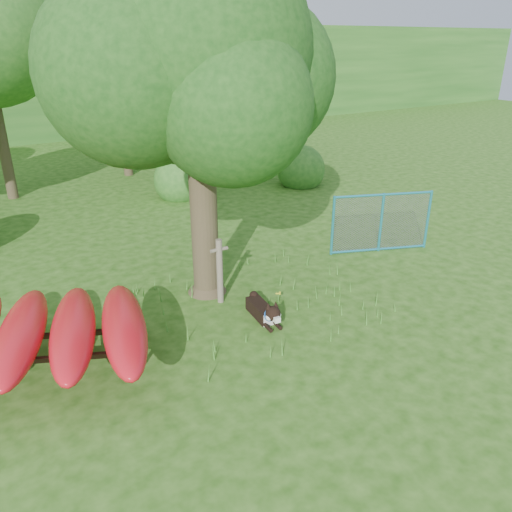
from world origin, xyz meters
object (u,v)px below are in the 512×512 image
oak_tree (195,63)px  kayak_rack (47,332)px  husky_dog (265,312)px  fence_section (381,223)px

oak_tree → kayak_rack: (-3.45, -1.32, -3.89)m
kayak_rack → husky_dog: bearing=18.0°
oak_tree → kayak_rack: size_ratio=1.74×
kayak_rack → husky_dog: kayak_rack is taller
fence_section → husky_dog: bearing=-141.4°
fence_section → oak_tree: bearing=-163.1°
husky_dog → fence_section: fence_section is taller
husky_dog → kayak_rack: bearing=-179.6°
kayak_rack → fence_section: fence_section is taller
fence_section → kayak_rack: bearing=-152.1°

